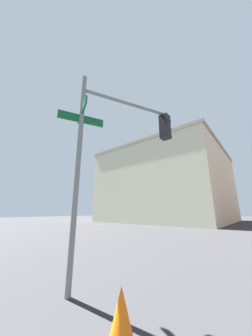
% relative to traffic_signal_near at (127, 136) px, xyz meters
% --- Properties ---
extents(traffic_signal_near, '(1.69, 3.09, 5.01)m').
position_rel_traffic_signal_near_xyz_m(traffic_signal_near, '(0.00, 0.00, 0.00)').
color(traffic_signal_near, slate).
rests_on(traffic_signal_near, ground_plane).
extents(building_stucco, '(18.04, 19.36, 11.31)m').
position_rel_traffic_signal_near_xyz_m(building_stucco, '(-10.10, 23.85, 2.10)').
color(building_stucco, beige).
rests_on(building_stucco, ground_plane).
extents(traffic_cone, '(0.36, 0.36, 0.67)m').
position_rel_traffic_signal_near_xyz_m(traffic_cone, '(1.06, -1.40, -3.22)').
color(traffic_cone, orange).
rests_on(traffic_cone, ground_plane).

